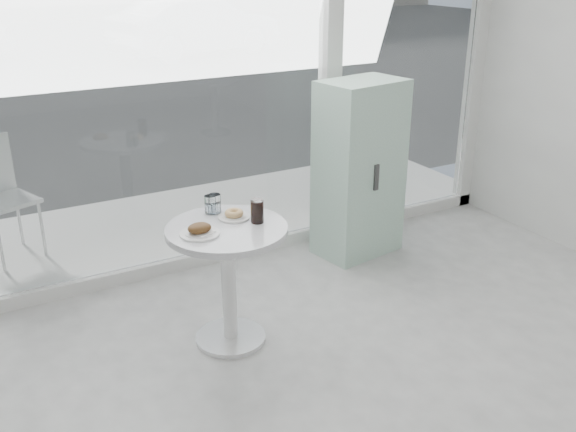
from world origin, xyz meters
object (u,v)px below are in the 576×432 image
water_tumbler_a (215,205)px  plate_donut (234,215)px  main_table (228,261)px  mint_cabinet (359,169)px  plate_fritter (200,230)px  water_tumbler_b (210,205)px  cola_glass (257,211)px  car_silver (197,26)px

water_tumbler_a → plate_donut: bearing=-64.1°
main_table → mint_cabinet: mint_cabinet is taller
main_table → plate_fritter: bearing=-171.0°
water_tumbler_b → cola_glass: cola_glass is taller
plate_fritter → water_tumbler_b: water_tumbler_b is taller
plate_fritter → cola_glass: size_ratio=1.55×
water_tumbler_a → plate_fritter: bearing=-127.8°
main_table → water_tumbler_b: water_tumbler_b is taller
plate_fritter → water_tumbler_b: 0.33m
car_silver → cola_glass: (-4.16, -11.52, 0.16)m
plate_donut → water_tumbler_b: size_ratio=1.74×
main_table → water_tumbler_a: bearing=82.7°
cola_glass → plate_fritter: bearing=-179.7°
water_tumbler_a → cola_glass: (0.16, -0.26, 0.02)m
main_table → car_silver: car_silver is taller
mint_cabinet → water_tumbler_a: 1.49m
mint_cabinet → plate_donut: bearing=-165.0°
mint_cabinet → plate_fritter: 1.78m
car_silver → mint_cabinet: bearing=149.1°
car_silver → water_tumbler_a: 12.06m
main_table → water_tumbler_a: water_tumbler_a is taller
plate_fritter → water_tumbler_b: bearing=57.2°
water_tumbler_a → water_tumbler_b: bearing=158.5°
water_tumbler_b → cola_glass: bearing=-55.7°
plate_fritter → car_silver: bearing=68.6°
mint_cabinet → water_tumbler_a: (-1.41, -0.47, 0.13)m
plate_donut → water_tumbler_a: bearing=115.9°
water_tumbler_a → water_tumbler_b: (-0.03, 0.01, -0.00)m
water_tumbler_a → water_tumbler_b: 0.03m
mint_cabinet → car_silver: bearing=65.5°
main_table → car_silver: (4.35, 11.50, 0.13)m
car_silver → plate_donut: size_ratio=21.32×
main_table → car_silver: 12.29m
car_silver → plate_donut: car_silver is taller
main_table → water_tumbler_a: (0.03, 0.24, 0.27)m
main_table → water_tumbler_a: size_ratio=6.43×
water_tumbler_a → cola_glass: size_ratio=0.81×
main_table → cola_glass: bearing=-7.7°
mint_cabinet → water_tumbler_a: size_ratio=11.56×
main_table → plate_fritter: (-0.17, -0.03, 0.25)m
car_silver → cola_glass: 12.25m
mint_cabinet → cola_glass: 1.46m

